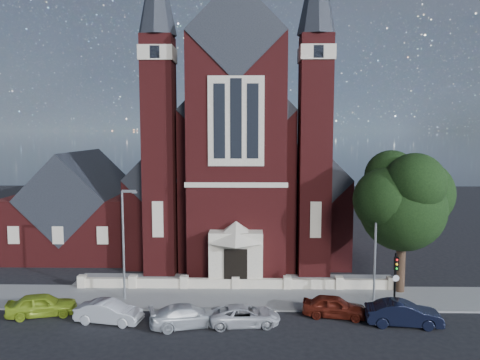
# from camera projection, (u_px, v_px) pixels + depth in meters

# --- Properties ---
(ground) EXTENTS (120.00, 120.00, 0.00)m
(ground) POSITION_uv_depth(u_px,v_px,m) (238.00, 259.00, 44.74)
(ground) COLOR black
(ground) RESTS_ON ground
(pavement_strip) EXTENTS (60.00, 5.00, 0.12)m
(pavement_strip) POSITION_uv_depth(u_px,v_px,m) (235.00, 299.00, 34.30)
(pavement_strip) COLOR slate
(pavement_strip) RESTS_ON ground
(forecourt_paving) EXTENTS (26.00, 3.00, 0.14)m
(forecourt_paving) POSITION_uv_depth(u_px,v_px,m) (236.00, 281.00, 38.28)
(forecourt_paving) COLOR slate
(forecourt_paving) RESTS_ON ground
(forecourt_wall) EXTENTS (24.00, 0.40, 0.90)m
(forecourt_wall) POSITION_uv_depth(u_px,v_px,m) (236.00, 289.00, 36.29)
(forecourt_wall) COLOR #BBAF94
(forecourt_wall) RESTS_ON ground
(church) EXTENTS (20.01, 34.90, 29.20)m
(church) POSITION_uv_depth(u_px,v_px,m) (240.00, 168.00, 51.78)
(church) COLOR #541616
(church) RESTS_ON ground
(parish_hall) EXTENTS (12.00, 12.20, 10.24)m
(parish_hall) POSITION_uv_depth(u_px,v_px,m) (82.00, 212.00, 47.58)
(parish_hall) COLOR #541616
(parish_hall) RESTS_ON ground
(street_tree) EXTENTS (6.40, 6.60, 10.70)m
(street_tree) POSITION_uv_depth(u_px,v_px,m) (405.00, 203.00, 34.56)
(street_tree) COLOR black
(street_tree) RESTS_ON ground
(street_lamp_left) EXTENTS (1.16, 0.22, 8.09)m
(street_lamp_left) POSITION_uv_depth(u_px,v_px,m) (124.00, 238.00, 33.46)
(street_lamp_left) COLOR gray
(street_lamp_left) RESTS_ON ground
(street_lamp_right) EXTENTS (1.16, 0.22, 8.09)m
(street_lamp_right) POSITION_uv_depth(u_px,v_px,m) (377.00, 239.00, 33.15)
(street_lamp_right) COLOR gray
(street_lamp_right) RESTS_ON ground
(traffic_signal) EXTENTS (0.28, 0.42, 4.00)m
(traffic_signal) POSITION_uv_depth(u_px,v_px,m) (396.00, 274.00, 31.78)
(traffic_signal) COLOR black
(traffic_signal) RESTS_ON ground
(car_lime_van) EXTENTS (4.72, 2.83, 1.50)m
(car_lime_van) POSITION_uv_depth(u_px,v_px,m) (42.00, 305.00, 31.04)
(car_lime_van) COLOR #8AA621
(car_lime_van) RESTS_ON ground
(car_silver_a) EXTENTS (4.48, 2.20, 1.41)m
(car_silver_a) POSITION_uv_depth(u_px,v_px,m) (109.00, 312.00, 29.92)
(car_silver_a) COLOR #AAAEB2
(car_silver_a) RESTS_ON ground
(car_silver_b) EXTENTS (5.11, 3.24, 1.38)m
(car_silver_b) POSITION_uv_depth(u_px,v_px,m) (188.00, 316.00, 29.36)
(car_silver_b) COLOR silver
(car_silver_b) RESTS_ON ground
(car_white_suv) EXTENTS (4.72, 2.56, 1.26)m
(car_white_suv) POSITION_uv_depth(u_px,v_px,m) (245.00, 315.00, 29.58)
(car_white_suv) COLOR silver
(car_white_suv) RESTS_ON ground
(car_dark_red) EXTENTS (4.42, 2.43, 1.42)m
(car_dark_red) POSITION_uv_depth(u_px,v_px,m) (334.00, 306.00, 30.87)
(car_dark_red) COLOR #5A190F
(car_dark_red) RESTS_ON ground
(car_navy) EXTENTS (4.82, 2.10, 1.54)m
(car_navy) POSITION_uv_depth(u_px,v_px,m) (403.00, 314.00, 29.49)
(car_navy) COLOR black
(car_navy) RESTS_ON ground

